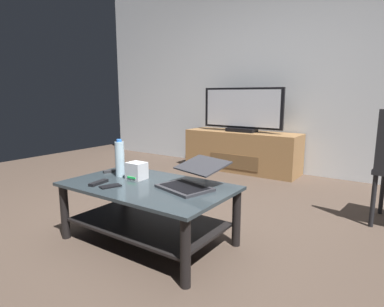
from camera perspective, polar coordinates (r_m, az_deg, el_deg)
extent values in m
plane|color=#4C3D33|center=(2.55, -3.34, -13.91)|extent=(7.68, 7.68, 0.00)
cube|color=silver|center=(4.59, 16.78, 14.36)|extent=(6.40, 0.12, 2.80)
cube|color=#2D383D|center=(2.30, -7.88, -5.73)|extent=(1.19, 0.71, 0.02)
cube|color=black|center=(2.38, -7.72, -11.92)|extent=(1.05, 0.62, 0.02)
cylinder|color=black|center=(2.57, -21.66, -9.59)|extent=(0.06, 0.06, 0.41)
cylinder|color=black|center=(1.83, -1.19, -17.22)|extent=(0.06, 0.06, 0.41)
cylinder|color=black|center=(2.93, -11.69, -6.61)|extent=(0.06, 0.06, 0.41)
cylinder|color=black|center=(2.31, 7.89, -11.26)|extent=(0.06, 0.06, 0.41)
cube|color=olive|center=(4.53, 8.80, 0.43)|extent=(1.59, 0.48, 0.55)
cube|color=brown|center=(4.34, 7.35, -1.45)|extent=(0.71, 0.01, 0.19)
cube|color=black|center=(4.47, 8.79, 4.17)|extent=(0.40, 0.20, 0.05)
cube|color=black|center=(4.45, 8.90, 7.98)|extent=(1.15, 0.04, 0.55)
cube|color=#B2B7C1|center=(4.43, 8.77, 7.97)|extent=(1.07, 0.01, 0.49)
cylinder|color=black|center=(3.33, 30.70, -5.63)|extent=(0.04, 0.04, 0.43)
cylinder|color=black|center=(2.96, 29.47, -7.35)|extent=(0.04, 0.04, 0.43)
cube|color=#333338|center=(2.16, -1.34, -6.10)|extent=(0.40, 0.34, 0.02)
cube|color=black|center=(2.16, -1.34, -5.85)|extent=(0.34, 0.27, 0.00)
cube|color=#333338|center=(2.23, 1.84, -2.09)|extent=(0.40, 0.33, 0.07)
cube|color=silver|center=(2.23, 1.77, -2.13)|extent=(0.36, 0.29, 0.06)
cube|color=silver|center=(2.44, -9.78, -3.03)|extent=(0.13, 0.11, 0.13)
cube|color=#19D84C|center=(2.41, -10.73, -4.24)|extent=(0.08, 0.00, 0.01)
cylinder|color=silver|center=(2.53, -12.69, -0.99)|extent=(0.07, 0.07, 0.27)
cylinder|color=blue|center=(2.50, -12.82, 2.26)|extent=(0.04, 0.04, 0.02)
cube|color=black|center=(2.28, -14.28, -5.64)|extent=(0.11, 0.16, 0.01)
cube|color=#2D2D30|center=(2.70, -13.80, -3.02)|extent=(0.11, 0.16, 0.02)
cube|color=black|center=(2.37, -16.25, -4.99)|extent=(0.07, 0.16, 0.02)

